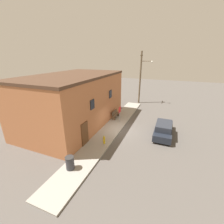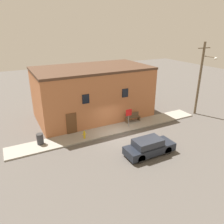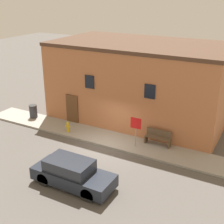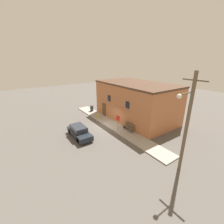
% 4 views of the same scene
% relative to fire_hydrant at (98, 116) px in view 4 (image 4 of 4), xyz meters
% --- Properties ---
extents(ground_plane, '(80.00, 80.00, 0.00)m').
position_rel_fire_hydrant_xyz_m(ground_plane, '(3.20, -0.56, -0.50)').
color(ground_plane, '#56514C').
extents(sidewalk, '(20.11, 2.12, 0.13)m').
position_rel_fire_hydrant_xyz_m(sidewalk, '(3.20, 0.50, -0.44)').
color(sidewalk, '#9E998E').
rests_on(sidewalk, ground).
extents(brick_building, '(12.54, 7.07, 5.70)m').
position_rel_fire_hydrant_xyz_m(brick_building, '(3.04, 5.04, 2.35)').
color(brick_building, '#B26B42').
rests_on(brick_building, ground).
extents(fire_hydrant, '(0.39, 0.18, 0.75)m').
position_rel_fire_hydrant_xyz_m(fire_hydrant, '(0.00, 0.00, 0.00)').
color(fire_hydrant, gold).
rests_on(fire_hydrant, sidewalk).
extents(stop_sign, '(0.69, 0.06, 1.93)m').
position_rel_fire_hydrant_xyz_m(stop_sign, '(4.93, 0.24, 0.97)').
color(stop_sign, gray).
rests_on(stop_sign, sidewalk).
extents(bench, '(1.65, 0.44, 0.96)m').
position_rel_fire_hydrant_xyz_m(bench, '(6.05, 1.19, 0.11)').
color(bench, brown).
rests_on(bench, sidewalk).
extents(trash_bin, '(0.61, 0.61, 0.96)m').
position_rel_fire_hydrant_xyz_m(trash_bin, '(-3.82, 0.84, 0.11)').
color(trash_bin, '#333338').
rests_on(trash_bin, sidewalk).
extents(utility_pole, '(1.80, 1.95, 8.31)m').
position_rel_fire_hydrant_xyz_m(utility_pole, '(14.14, -0.14, 3.94)').
color(utility_pole, brown).
rests_on(utility_pole, ground).
extents(parked_car, '(4.23, 1.64, 1.40)m').
position_rel_fire_hydrant_xyz_m(parked_car, '(3.80, -4.80, 0.17)').
color(parked_car, black).
rests_on(parked_car, ground).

